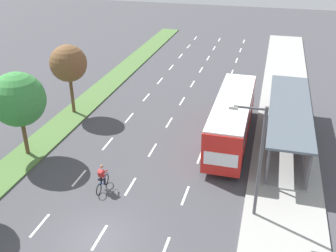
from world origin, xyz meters
TOP-DOWN VIEW (x-y plane):
  - ground_plane at (0.00, 0.00)m, footprint 140.00×140.00m
  - median_strip at (-8.30, 20.00)m, footprint 2.60×52.00m
  - sidewalk_right at (9.25, 20.00)m, footprint 4.50×52.00m
  - lane_divider_left at (-3.50, 18.71)m, footprint 0.14×48.42m
  - lane_divider_center at (0.00, 18.71)m, footprint 0.14×48.42m
  - lane_divider_right at (3.50, 18.71)m, footprint 0.14×48.42m
  - bus_shelter at (9.53, 12.97)m, footprint 2.90×12.98m
  - bus at (5.25, 12.33)m, footprint 2.54×11.29m
  - cyclist at (-1.53, 4.03)m, footprint 0.46×1.82m
  - median_tree_second at (-8.35, 6.53)m, footprint 3.67×3.67m
  - median_tree_third at (-8.46, 13.72)m, footprint 3.05×3.05m
  - streetlight at (7.42, 3.96)m, footprint 1.91×0.24m

SIDE VIEW (x-z plane):
  - ground_plane at x=0.00m, z-range 0.00..0.00m
  - lane_divider_left at x=-3.50m, z-range 0.00..0.01m
  - lane_divider_center at x=0.00m, z-range 0.00..0.01m
  - lane_divider_right at x=3.50m, z-range 0.00..0.01m
  - median_strip at x=-8.30m, z-range 0.00..0.12m
  - sidewalk_right at x=9.25m, z-range 0.00..0.15m
  - cyclist at x=-1.53m, z-range -0.06..1.65m
  - bus_shelter at x=9.53m, z-range 0.44..3.30m
  - bus at x=5.25m, z-range 0.38..3.75m
  - streetlight at x=7.42m, z-range 0.64..7.14m
  - median_tree_second at x=-8.35m, z-range 1.25..7.19m
  - median_tree_third at x=-8.46m, z-range 1.51..7.39m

